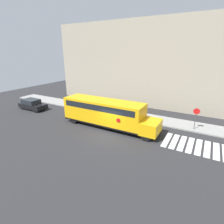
{
  "coord_description": "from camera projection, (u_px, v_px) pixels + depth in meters",
  "views": [
    {
      "loc": [
        8.25,
        -13.89,
        8.12
      ],
      "look_at": [
        -0.88,
        2.32,
        1.68
      ],
      "focal_mm": 28.0,
      "sensor_mm": 36.0,
      "label": 1
    }
  ],
  "objects": [
    {
      "name": "ground_plane",
      "position": [
        108.0,
        135.0,
        17.92
      ],
      "size": [
        60.0,
        60.0,
        0.0
      ],
      "primitive_type": "plane",
      "color": "#28282B"
    },
    {
      "name": "crosswalk_stripes",
      "position": [
        194.0,
        146.0,
        15.9
      ],
      "size": [
        5.4,
        3.2,
        0.01
      ],
      "color": "white",
      "rests_on": "ground"
    },
    {
      "name": "school_bus",
      "position": [
        106.0,
        112.0,
        19.49
      ],
      "size": [
        11.11,
        2.57,
        3.05
      ],
      "color": "#EAA80F",
      "rests_on": "ground"
    },
    {
      "name": "parked_car",
      "position": [
        32.0,
        104.0,
        25.81
      ],
      "size": [
        4.28,
        1.84,
        1.5
      ],
      "color": "black",
      "rests_on": "ground"
    },
    {
      "name": "sidewalk_strip",
      "position": [
        133.0,
        115.0,
        23.25
      ],
      "size": [
        44.0,
        3.0,
        0.15
      ],
      "color": "gray",
      "rests_on": "ground"
    },
    {
      "name": "stop_sign",
      "position": [
        196.0,
        116.0,
        18.52
      ],
      "size": [
        0.65,
        0.1,
        2.52
      ],
      "color": "#38383A",
      "rests_on": "ground"
    },
    {
      "name": "building_backdrop",
      "position": [
        151.0,
        64.0,
        26.57
      ],
      "size": [
        32.0,
        4.0,
        12.58
      ],
      "color": "#9E937F",
      "rests_on": "ground"
    }
  ]
}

